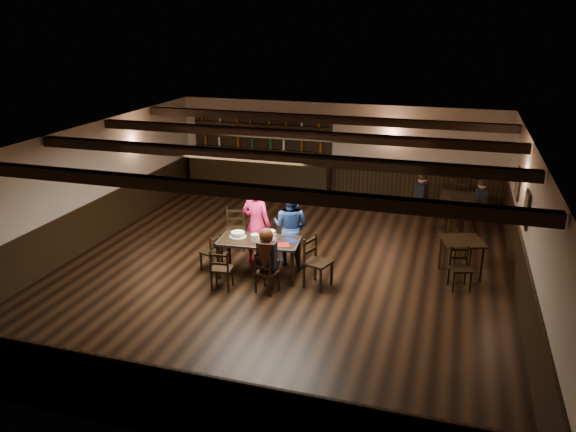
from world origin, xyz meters
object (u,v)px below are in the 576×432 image
(woman_pink, at_px, (256,224))
(bar_counter, at_px, (260,171))
(chair_near_left, at_px, (221,267))
(cake, at_px, (238,235))
(dining_table, at_px, (259,244))
(chair_near_right, at_px, (265,270))
(man_blue, at_px, (291,227))

(woman_pink, height_order, bar_counter, bar_counter)
(chair_near_left, relative_size, cake, 2.43)
(dining_table, distance_m, woman_pink, 0.63)
(dining_table, height_order, woman_pink, woman_pink)
(chair_near_right, height_order, man_blue, man_blue)
(cake, bearing_deg, man_blue, 36.95)
(woman_pink, relative_size, cake, 5.10)
(chair_near_left, height_order, bar_counter, bar_counter)
(bar_counter, bearing_deg, cake, -75.27)
(chair_near_left, relative_size, woman_pink, 0.48)
(man_blue, bearing_deg, chair_near_right, 97.34)
(cake, relative_size, bar_counter, 0.08)
(chair_near_left, relative_size, man_blue, 0.50)
(chair_near_left, distance_m, man_blue, 1.81)
(chair_near_right, distance_m, cake, 1.17)
(dining_table, distance_m, bar_counter, 5.34)
(cake, xyz_separation_m, bar_counter, (-1.31, 4.99, -0.07))
(chair_near_right, bearing_deg, cake, 137.73)
(cake, bearing_deg, dining_table, -5.28)
(woman_pink, xyz_separation_m, bar_counter, (-1.52, 4.48, -0.13))
(dining_table, height_order, man_blue, man_blue)
(chair_near_left, height_order, chair_near_right, chair_near_left)
(man_blue, distance_m, cake, 1.12)
(chair_near_left, distance_m, cake, 0.92)
(chair_near_right, distance_m, man_blue, 1.47)
(chair_near_left, distance_m, chair_near_right, 0.85)
(chair_near_right, bearing_deg, man_blue, 87.26)
(dining_table, relative_size, chair_near_right, 2.07)
(chair_near_left, xyz_separation_m, man_blue, (0.91, 1.53, 0.34))
(chair_near_left, bearing_deg, dining_table, 60.01)
(cake, bearing_deg, chair_near_right, -42.27)
(dining_table, bearing_deg, woman_pink, 114.76)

